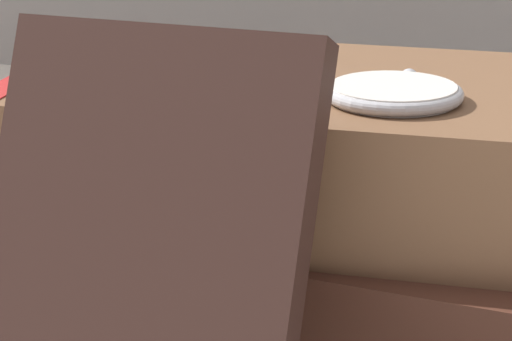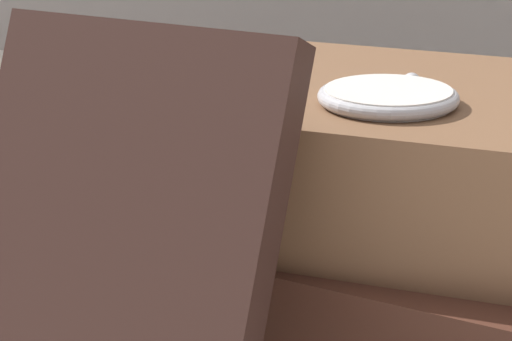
# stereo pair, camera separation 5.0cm
# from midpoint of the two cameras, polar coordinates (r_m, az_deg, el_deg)

# --- Properties ---
(ground_plane) EXTENTS (3.00, 3.00, 0.00)m
(ground_plane) POSITION_cam_midpoint_polar(r_m,az_deg,el_deg) (0.51, 0.18, -5.97)
(ground_plane) COLOR beige
(book_flat_bottom) EXTENTS (0.25, 0.16, 0.04)m
(book_flat_bottom) POSITION_cam_midpoint_polar(r_m,az_deg,el_deg) (0.49, 5.23, -3.99)
(book_flat_bottom) COLOR #422319
(book_flat_bottom) RESTS_ON ground_plane
(book_flat_top) EXTENTS (0.23, 0.15, 0.05)m
(book_flat_top) POSITION_cam_midpoint_polar(r_m,az_deg,el_deg) (0.48, 4.69, 1.29)
(book_flat_top) COLOR brown
(book_flat_top) RESTS_ON book_flat_bottom
(book_leaning_front) EXTENTS (0.11, 0.07, 0.13)m
(book_leaning_front) POSITION_cam_midpoint_polar(r_m,az_deg,el_deg) (0.39, -2.98, -3.70)
(book_leaning_front) COLOR #331E19
(book_leaning_front) RESTS_ON ground_plane
(pocket_watch) EXTENTS (0.05, 0.05, 0.01)m
(pocket_watch) POSITION_cam_midpoint_polar(r_m,az_deg,el_deg) (0.44, 9.54, 3.39)
(pocket_watch) COLOR silver
(pocket_watch) RESTS_ON book_flat_top
(reading_glasses) EXTENTS (0.10, 0.06, 0.00)m
(reading_glasses) POSITION_cam_midpoint_polar(r_m,az_deg,el_deg) (0.67, 3.57, 0.18)
(reading_glasses) COLOR #ADADB2
(reading_glasses) RESTS_ON ground_plane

